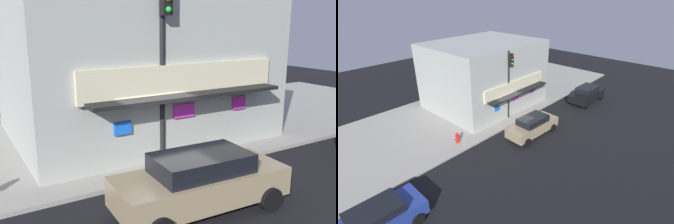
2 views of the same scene
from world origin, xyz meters
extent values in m
plane|color=black|center=(0.00, 0.00, 0.00)|extent=(54.87, 54.87, 0.00)
cube|color=#A39E93|center=(0.00, 5.16, 0.07)|extent=(36.58, 10.32, 0.14)
cube|color=#ADB2A8|center=(1.32, 4.98, 3.14)|extent=(9.82, 7.78, 6.00)
cube|color=beige|center=(1.32, 1.01, 2.87)|extent=(7.46, 0.16, 1.01)
cube|color=black|center=(1.32, 0.66, 2.39)|extent=(7.07, 0.90, 0.12)
cube|color=blue|center=(-1.00, 1.03, 1.52)|extent=(0.57, 0.08, 0.42)
cube|color=#E533CC|center=(1.27, 1.03, 1.80)|extent=(0.81, 0.08, 0.46)
cube|color=#E533CC|center=(3.72, 1.03, 1.81)|extent=(0.57, 0.08, 0.48)
cylinder|color=black|center=(0.46, 1.09, 3.09)|extent=(0.18, 0.18, 5.92)
cube|color=black|center=(0.46, 0.84, 5.38)|extent=(0.32, 0.28, 0.95)
sphere|color=maroon|center=(0.46, 0.69, 5.68)|extent=(0.18, 0.18, 0.18)
sphere|color=brown|center=(0.46, 0.69, 5.38)|extent=(0.18, 0.18, 0.18)
sphere|color=#1ED83F|center=(0.46, 0.69, 5.08)|extent=(0.18, 0.18, 0.18)
cylinder|color=red|center=(-5.19, 1.08, 0.46)|extent=(0.27, 0.27, 0.64)
sphere|color=red|center=(-5.19, 1.08, 0.85)|extent=(0.23, 0.23, 0.23)
cylinder|color=red|center=(-5.39, 1.08, 0.49)|extent=(0.12, 0.10, 0.10)
cylinder|color=red|center=(-4.99, 1.08, 0.49)|extent=(0.12, 0.10, 0.10)
cylinder|color=#2D2D2D|center=(6.20, 2.10, 0.54)|extent=(0.53, 0.53, 0.81)
cylinder|color=brown|center=(-2.13, 1.75, 0.61)|extent=(0.22, 0.22, 0.94)
cylinder|color=brown|center=(-2.37, 2.05, 0.61)|extent=(0.22, 0.22, 0.94)
cube|color=#B2333F|center=(-2.25, 1.90, 1.37)|extent=(0.52, 0.48, 0.58)
sphere|color=tan|center=(-2.25, 1.90, 1.80)|extent=(0.22, 0.22, 0.22)
cylinder|color=#B2333F|center=(-2.04, 2.06, 1.34)|extent=(0.14, 0.14, 0.52)
cylinder|color=#B2333F|center=(-2.46, 1.74, 1.34)|extent=(0.14, 0.14, 0.52)
cylinder|color=brown|center=(4.49, 2.78, 0.35)|extent=(0.47, 0.47, 0.44)
sphere|color=#195623|center=(4.49, 2.78, 0.81)|extent=(0.56, 0.56, 0.56)
cylinder|color=#59595B|center=(1.63, 1.54, 0.33)|extent=(0.41, 0.41, 0.38)
sphere|color=#2D7A33|center=(1.63, 1.54, 0.79)|extent=(0.64, 0.64, 0.64)
cube|color=black|center=(8.70, -2.20, 0.69)|extent=(4.38, 1.90, 0.75)
cube|color=black|center=(8.70, -2.20, 1.32)|extent=(2.38, 1.57, 0.51)
cylinder|color=black|center=(10.24, -1.32, 0.32)|extent=(0.64, 0.23, 0.64)
cylinder|color=black|center=(10.20, -3.13, 0.32)|extent=(0.64, 0.23, 0.64)
cylinder|color=black|center=(7.19, -1.26, 0.32)|extent=(0.64, 0.23, 0.64)
cylinder|color=black|center=(7.16, -3.07, 0.32)|extent=(0.64, 0.23, 0.64)
cube|color=#9E8966|center=(-0.31, -2.16, 0.69)|extent=(4.56, 1.93, 0.75)
cube|color=black|center=(-0.31, -2.16, 1.31)|extent=(2.49, 1.55, 0.48)
cylinder|color=black|center=(1.30, -1.38, 0.32)|extent=(0.65, 0.25, 0.64)
cylinder|color=black|center=(1.21, -3.09, 0.32)|extent=(0.65, 0.25, 0.64)
cylinder|color=black|center=(-1.84, -1.22, 0.32)|extent=(0.65, 0.25, 0.64)
cylinder|color=black|center=(-1.92, -2.93, 0.32)|extent=(0.65, 0.25, 0.64)
cube|color=navy|center=(-12.55, -2.29, 0.70)|extent=(4.46, 1.98, 0.76)
cube|color=black|center=(-12.55, -2.29, 1.30)|extent=(2.42, 1.64, 0.43)
cylinder|color=black|center=(-10.99, -1.38, 0.32)|extent=(0.64, 0.23, 0.64)
cylinder|color=black|center=(-11.03, -3.27, 0.32)|extent=(0.64, 0.23, 0.64)
camera|label=1|loc=(-5.49, -9.17, 4.71)|focal=39.74mm
camera|label=2|loc=(-14.88, -12.63, 10.64)|focal=27.74mm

